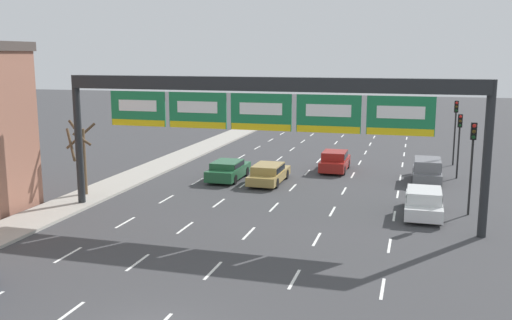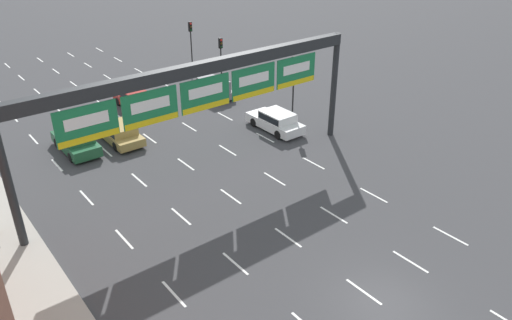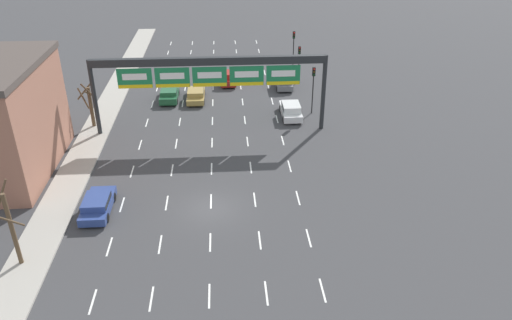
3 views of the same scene
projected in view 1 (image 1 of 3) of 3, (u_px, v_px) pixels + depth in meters
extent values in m
cube|color=white|center=(68.00, 255.00, 24.40)|extent=(0.12, 2.00, 0.01)
cube|color=white|center=(125.00, 223.00, 29.13)|extent=(0.12, 2.00, 0.01)
cube|color=white|center=(166.00, 199.00, 33.86)|extent=(0.12, 2.00, 0.01)
cube|color=white|center=(197.00, 182.00, 38.60)|extent=(0.12, 2.00, 0.01)
cube|color=white|center=(222.00, 168.00, 43.33)|extent=(0.12, 2.00, 0.01)
cube|color=white|center=(241.00, 157.00, 48.06)|extent=(0.12, 2.00, 0.01)
cube|color=white|center=(257.00, 148.00, 52.79)|extent=(0.12, 2.00, 0.01)
cube|color=white|center=(271.00, 140.00, 57.52)|extent=(0.12, 2.00, 0.01)
cube|color=white|center=(282.00, 134.00, 62.25)|extent=(0.12, 2.00, 0.01)
cube|color=white|center=(67.00, 315.00, 18.79)|extent=(0.12, 2.00, 0.01)
cube|color=white|center=(138.00, 262.00, 23.52)|extent=(0.12, 2.00, 0.01)
cube|color=white|center=(185.00, 228.00, 28.25)|extent=(0.12, 2.00, 0.01)
cube|color=white|center=(219.00, 203.00, 32.98)|extent=(0.12, 2.00, 0.01)
cube|color=white|center=(244.00, 185.00, 37.71)|extent=(0.12, 2.00, 0.01)
cube|color=white|center=(264.00, 170.00, 42.44)|extent=(0.12, 2.00, 0.01)
cube|color=white|center=(279.00, 159.00, 47.17)|extent=(0.12, 2.00, 0.01)
cube|color=white|center=(292.00, 149.00, 51.90)|extent=(0.12, 2.00, 0.01)
cube|color=white|center=(303.00, 141.00, 56.63)|extent=(0.12, 2.00, 0.01)
cube|color=white|center=(312.00, 135.00, 61.37)|extent=(0.12, 2.00, 0.01)
cube|color=white|center=(213.00, 271.00, 22.63)|extent=(0.12, 2.00, 0.01)
cube|color=white|center=(249.00, 233.00, 27.36)|extent=(0.12, 2.00, 0.01)
cube|color=white|center=(274.00, 207.00, 32.09)|extent=(0.12, 2.00, 0.01)
cube|color=white|center=(293.00, 188.00, 36.82)|extent=(0.12, 2.00, 0.01)
cube|color=white|center=(307.00, 173.00, 41.56)|extent=(0.12, 2.00, 0.01)
cube|color=white|center=(319.00, 161.00, 46.29)|extent=(0.12, 2.00, 0.01)
cube|color=white|center=(328.00, 151.00, 51.02)|extent=(0.12, 2.00, 0.01)
cube|color=white|center=(336.00, 143.00, 55.75)|extent=(0.12, 2.00, 0.01)
cube|color=white|center=(343.00, 136.00, 60.48)|extent=(0.12, 2.00, 0.01)
cube|color=white|center=(294.00, 279.00, 21.75)|extent=(0.12, 2.00, 0.01)
cube|color=white|center=(317.00, 239.00, 26.48)|extent=(0.12, 2.00, 0.01)
cube|color=white|center=(332.00, 211.00, 31.21)|extent=(0.12, 2.00, 0.01)
cube|color=white|center=(344.00, 191.00, 35.94)|extent=(0.12, 2.00, 0.01)
cube|color=white|center=(353.00, 175.00, 40.67)|extent=(0.12, 2.00, 0.01)
cube|color=white|center=(360.00, 163.00, 45.40)|extent=(0.12, 2.00, 0.01)
cube|color=white|center=(365.00, 153.00, 50.13)|extent=(0.12, 2.00, 0.01)
cube|color=white|center=(370.00, 144.00, 54.86)|extent=(0.12, 2.00, 0.01)
cube|color=white|center=(374.00, 137.00, 59.59)|extent=(0.12, 2.00, 0.01)
cube|color=white|center=(382.00, 289.00, 20.86)|extent=(0.12, 2.00, 0.01)
cube|color=white|center=(389.00, 246.00, 25.59)|extent=(0.12, 2.00, 0.01)
cube|color=white|center=(394.00, 216.00, 30.32)|extent=(0.12, 2.00, 0.01)
cube|color=white|center=(398.00, 194.00, 35.05)|extent=(0.12, 2.00, 0.01)
cube|color=white|center=(400.00, 178.00, 39.78)|extent=(0.12, 2.00, 0.01)
cube|color=white|center=(402.00, 165.00, 44.52)|extent=(0.12, 2.00, 0.01)
cube|color=white|center=(404.00, 154.00, 49.25)|extent=(0.12, 2.00, 0.01)
cube|color=white|center=(406.00, 146.00, 53.98)|extent=(0.12, 2.00, 0.01)
cube|color=white|center=(407.00, 138.00, 58.71)|extent=(0.12, 2.00, 0.01)
cylinder|color=#232628|center=(79.00, 141.00, 31.94)|extent=(0.41, 0.41, 7.36)
cylinder|color=#232628|center=(487.00, 160.00, 26.20)|extent=(0.41, 0.41, 7.36)
cube|color=#232628|center=(263.00, 84.00, 28.47)|extent=(21.40, 0.60, 0.70)
cube|color=#197542|center=(138.00, 109.00, 30.21)|extent=(3.13, 0.08, 1.84)
cube|color=white|center=(137.00, 106.00, 30.14)|extent=(2.19, 0.02, 0.59)
cube|color=yellow|center=(138.00, 123.00, 30.31)|extent=(3.07, 0.02, 0.33)
cube|color=#197542|center=(198.00, 110.00, 29.30)|extent=(3.13, 0.08, 1.84)
cube|color=white|center=(197.00, 107.00, 29.23)|extent=(2.19, 0.02, 0.59)
cube|color=yellow|center=(197.00, 125.00, 29.40)|extent=(3.07, 0.02, 0.33)
cube|color=#197542|center=(261.00, 112.00, 28.40)|extent=(3.13, 0.08, 1.84)
cube|color=white|center=(261.00, 109.00, 28.32)|extent=(2.19, 0.02, 0.59)
cube|color=yellow|center=(261.00, 127.00, 28.49)|extent=(3.07, 0.02, 0.33)
cube|color=#197542|center=(328.00, 114.00, 27.49)|extent=(3.13, 0.08, 1.84)
cube|color=white|center=(328.00, 111.00, 27.42)|extent=(2.19, 0.02, 0.59)
cube|color=yellow|center=(328.00, 129.00, 27.58)|extent=(3.07, 0.02, 0.33)
cube|color=#197542|center=(401.00, 116.00, 26.58)|extent=(3.13, 0.08, 1.84)
cube|color=white|center=(401.00, 112.00, 26.51)|extent=(2.19, 0.02, 0.59)
cube|color=yellow|center=(400.00, 132.00, 26.67)|extent=(3.07, 0.02, 0.33)
cube|color=#A88947|center=(269.00, 175.00, 38.21)|extent=(1.89, 4.84, 0.58)
cube|color=#A88947|center=(268.00, 168.00, 37.84)|extent=(1.73, 2.52, 0.52)
cube|color=black|center=(268.00, 168.00, 37.84)|extent=(1.77, 2.32, 0.38)
cylinder|color=black|center=(262.00, 173.00, 39.84)|extent=(0.22, 0.66, 0.66)
cylinder|color=black|center=(286.00, 174.00, 39.39)|extent=(0.22, 0.66, 0.66)
cylinder|color=black|center=(251.00, 182.00, 37.09)|extent=(0.22, 0.66, 0.66)
cylinder|color=black|center=(276.00, 183.00, 36.64)|extent=(0.22, 0.66, 0.66)
cube|color=maroon|center=(335.00, 163.00, 42.08)|extent=(1.80, 4.22, 0.72)
cube|color=maroon|center=(335.00, 155.00, 41.73)|extent=(1.65, 2.19, 0.59)
cube|color=black|center=(335.00, 155.00, 41.73)|extent=(1.69, 2.02, 0.43)
cylinder|color=black|center=(327.00, 163.00, 43.54)|extent=(0.22, 0.66, 0.66)
cylinder|color=black|center=(348.00, 164.00, 43.11)|extent=(0.22, 0.66, 0.66)
cylinder|color=black|center=(321.00, 169.00, 41.15)|extent=(0.22, 0.66, 0.66)
cylinder|color=black|center=(344.00, 170.00, 40.71)|extent=(0.22, 0.66, 0.66)
cube|color=silver|center=(423.00, 205.00, 30.46)|extent=(1.90, 4.71, 0.65)
cube|color=silver|center=(424.00, 195.00, 30.08)|extent=(1.75, 2.45, 0.61)
cube|color=black|center=(424.00, 195.00, 30.08)|extent=(1.79, 2.25, 0.44)
cylinder|color=black|center=(407.00, 201.00, 32.06)|extent=(0.22, 0.66, 0.66)
cylinder|color=black|center=(439.00, 204.00, 31.60)|extent=(0.22, 0.66, 0.66)
cylinder|color=black|center=(406.00, 215.00, 29.39)|extent=(0.22, 0.66, 0.66)
cylinder|color=black|center=(441.00, 217.00, 28.92)|extent=(0.22, 0.66, 0.66)
cube|color=#235B38|center=(229.00, 171.00, 39.21)|extent=(1.90, 4.54, 0.71)
cube|color=#235B38|center=(227.00, 164.00, 38.85)|extent=(1.75, 2.36, 0.42)
cube|color=black|center=(227.00, 164.00, 38.85)|extent=(1.79, 2.17, 0.30)
cylinder|color=black|center=(223.00, 170.00, 40.77)|extent=(0.22, 0.66, 0.66)
cylinder|color=black|center=(246.00, 172.00, 40.30)|extent=(0.22, 0.66, 0.66)
cylinder|color=black|center=(210.00, 178.00, 38.19)|extent=(0.22, 0.66, 0.66)
cylinder|color=black|center=(234.00, 179.00, 37.73)|extent=(0.22, 0.66, 0.66)
cube|color=slate|center=(427.00, 174.00, 38.49)|extent=(1.85, 3.96, 0.60)
cube|color=slate|center=(428.00, 165.00, 38.33)|extent=(1.70, 2.77, 0.77)
cube|color=black|center=(428.00, 165.00, 38.33)|extent=(1.74, 2.55, 0.55)
cylinder|color=black|center=(414.00, 173.00, 39.87)|extent=(0.22, 0.66, 0.66)
cylinder|color=black|center=(439.00, 174.00, 39.42)|extent=(0.22, 0.66, 0.66)
cylinder|color=black|center=(414.00, 180.00, 37.62)|extent=(0.22, 0.66, 0.66)
cylinder|color=black|center=(440.00, 181.00, 37.17)|extent=(0.22, 0.66, 0.66)
cylinder|color=black|center=(454.00, 139.00, 44.01)|extent=(0.12, 0.12, 4.12)
cube|color=black|center=(456.00, 107.00, 43.55)|extent=(0.30, 0.24, 0.90)
sphere|color=red|center=(457.00, 103.00, 43.38)|extent=(0.20, 0.20, 0.20)
sphere|color=#412F0C|center=(457.00, 107.00, 43.43)|extent=(0.20, 0.20, 0.20)
sphere|color=#0E3515|center=(456.00, 111.00, 43.49)|extent=(0.20, 0.20, 0.20)
cylinder|color=black|center=(471.00, 178.00, 30.20)|extent=(0.12, 0.12, 4.08)
cube|color=black|center=(474.00, 131.00, 29.75)|extent=(0.30, 0.24, 0.90)
sphere|color=red|center=(474.00, 126.00, 29.57)|extent=(0.20, 0.20, 0.20)
sphere|color=#412F0C|center=(474.00, 131.00, 29.63)|extent=(0.20, 0.20, 0.20)
sphere|color=#0E3515|center=(474.00, 137.00, 29.68)|extent=(0.20, 0.20, 0.20)
cylinder|color=black|center=(458.00, 153.00, 39.31)|extent=(0.12, 0.12, 3.57)
cube|color=black|center=(460.00, 121.00, 38.90)|extent=(0.30, 0.24, 0.90)
sphere|color=red|center=(461.00, 117.00, 38.72)|extent=(0.20, 0.20, 0.20)
sphere|color=#412F0C|center=(460.00, 121.00, 38.78)|extent=(0.20, 0.20, 0.20)
sphere|color=#0E3515|center=(460.00, 125.00, 38.83)|extent=(0.20, 0.20, 0.20)
cylinder|color=brown|center=(83.00, 162.00, 34.17)|extent=(0.35, 0.35, 3.98)
cylinder|color=brown|center=(82.00, 139.00, 33.46)|extent=(0.97, 0.71, 0.85)
cylinder|color=brown|center=(77.00, 131.00, 33.38)|extent=(1.08, 0.21, 1.27)
cylinder|color=brown|center=(81.00, 136.00, 34.70)|extent=(1.55, 1.21, 1.57)
cylinder|color=brown|center=(71.00, 145.00, 33.63)|extent=(1.19, 1.09, 1.83)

